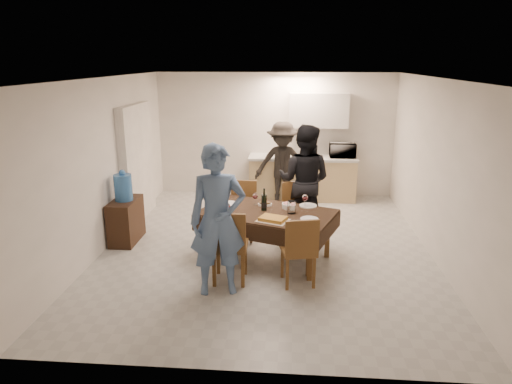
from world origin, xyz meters
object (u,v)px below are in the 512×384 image
(dining_table, at_px, (267,214))
(console, at_px, (126,221))
(water_pitcher, at_px, (291,207))
(person_kitchen, at_px, (282,164))
(water_jug, at_px, (123,187))
(microwave, at_px, (343,150))
(person_near, at_px, (218,221))
(wine_bottle, at_px, (264,199))
(savoury_tart, at_px, (273,219))
(person_far, at_px, (304,181))

(dining_table, xyz_separation_m, console, (-2.31, 0.48, -0.35))
(water_pitcher, bearing_deg, person_kitchen, 94.22)
(water_jug, distance_m, water_pitcher, 2.72)
(water_pitcher, relative_size, microwave, 0.34)
(console, relative_size, person_near, 0.39)
(wine_bottle, xyz_separation_m, person_near, (-0.50, -1.10, 0.05))
(savoury_tart, bearing_deg, person_far, 72.53)
(water_jug, height_order, water_pitcher, water_jug)
(console, bearing_deg, wine_bottle, -10.84)
(dining_table, distance_m, water_pitcher, 0.37)
(water_jug, xyz_separation_m, savoury_tart, (2.41, -0.86, -0.15))
(water_jug, bearing_deg, console, 0.00)
(savoury_tart, distance_m, person_far, 1.51)
(microwave, bearing_deg, person_kitchen, 20.14)
(dining_table, bearing_deg, person_kitchen, 106.95)
(dining_table, relative_size, microwave, 4.05)
(person_near, relative_size, person_kitchen, 1.13)
(person_kitchen, bearing_deg, wine_bottle, -94.48)
(savoury_tart, height_order, microwave, microwave)
(dining_table, height_order, water_jug, water_jug)
(console, distance_m, water_pitcher, 2.76)
(savoury_tart, relative_size, microwave, 0.77)
(wine_bottle, distance_m, water_pitcher, 0.42)
(microwave, bearing_deg, water_pitcher, 71.81)
(microwave, bearing_deg, wine_bottle, 64.76)
(savoury_tart, bearing_deg, water_pitcher, 52.85)
(wine_bottle, bearing_deg, water_jug, 169.16)
(microwave, distance_m, person_far, 2.20)
(savoury_tart, relative_size, person_far, 0.22)
(person_near, bearing_deg, person_kitchen, 65.65)
(dining_table, distance_m, savoury_tart, 0.40)
(water_pitcher, height_order, person_near, person_near)
(water_jug, bearing_deg, savoury_tart, -19.69)
(console, distance_m, water_jug, 0.56)
(console, xyz_separation_m, wine_bottle, (2.26, -0.43, 0.55))
(water_jug, xyz_separation_m, person_far, (2.86, 0.57, 0.02))
(dining_table, height_order, person_far, person_far)
(wine_bottle, bearing_deg, microwave, 64.76)
(console, bearing_deg, person_kitchen, 41.07)
(water_pitcher, bearing_deg, wine_bottle, 165.96)
(water_jug, bearing_deg, microwave, 35.14)
(person_near, bearing_deg, water_pitcher, 34.46)
(person_far, bearing_deg, savoury_tart, 88.59)
(person_kitchen, bearing_deg, microwave, 20.14)
(savoury_tart, distance_m, person_kitchen, 3.01)
(savoury_tart, height_order, person_far, person_far)
(console, distance_m, person_near, 2.41)
(console, bearing_deg, water_pitcher, -11.33)
(dining_table, distance_m, person_far, 1.21)
(dining_table, bearing_deg, water_pitcher, 12.13)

